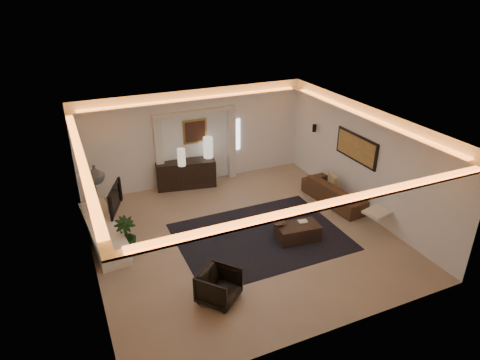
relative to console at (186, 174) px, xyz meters
name	(u,v)px	position (x,y,z in m)	size (l,w,h in m)	color
floor	(242,236)	(0.42, -3.25, -0.40)	(7.00, 7.00, 0.00)	tan
ceiling	(243,124)	(0.42, -3.25, 2.50)	(7.00, 7.00, 0.00)	white
wall_back	(195,137)	(0.42, 0.25, 1.05)	(7.00, 7.00, 0.00)	white
wall_front	(329,268)	(0.42, -6.75, 1.05)	(7.00, 7.00, 0.00)	white
wall_left	(86,214)	(-3.08, -3.25, 1.05)	(7.00, 7.00, 0.00)	white
wall_right	(363,160)	(3.92, -3.25, 1.05)	(7.00, 7.00, 0.00)	white
cove_soffit	(243,137)	(0.42, -3.25, 2.22)	(7.00, 7.00, 0.04)	silver
daylight_slit	(236,135)	(1.77, 0.23, 0.95)	(0.25, 0.03, 1.00)	white
area_rug	(260,237)	(0.82, -3.45, -0.39)	(4.00, 3.00, 0.01)	black
pilaster_left	(159,155)	(-0.73, 0.15, 0.70)	(0.22, 0.20, 2.20)	silver
pilaster_right	(231,144)	(1.57, 0.15, 0.70)	(0.22, 0.20, 2.20)	silver
alcove_header	(195,112)	(0.42, 0.15, 1.85)	(2.52, 0.20, 0.12)	silver
painting_frame	(195,131)	(0.42, 0.22, 1.25)	(0.74, 0.04, 0.74)	tan
painting_canvas	(195,132)	(0.42, 0.19, 1.25)	(0.62, 0.02, 0.62)	#4C2D1E
art_panel_frame	(356,148)	(3.89, -2.95, 1.30)	(0.04, 1.64, 0.74)	black
art_panel_gold	(356,148)	(3.86, -2.95, 1.30)	(0.02, 1.50, 0.62)	tan
wall_sconce	(314,128)	(3.80, -1.05, 1.28)	(0.12, 0.12, 0.22)	black
wall_niche	(81,178)	(-3.02, -1.85, 1.25)	(0.10, 0.55, 0.04)	silver
console	(186,174)	(0.00, 0.00, 0.00)	(1.77, 0.55, 0.88)	black
lamp_left	(181,158)	(-0.19, -0.28, 0.69)	(0.23, 0.23, 0.52)	beige
lamp_right	(208,150)	(0.74, 0.00, 0.69)	(0.29, 0.29, 0.64)	beige
media_ledge	(104,232)	(-2.73, -2.03, -0.18)	(0.66, 2.65, 0.50)	white
tv	(111,199)	(-2.40, -1.46, 0.38)	(0.15, 1.15, 0.66)	black
figurine	(94,194)	(-2.73, -0.71, 0.24)	(0.15, 0.15, 0.41)	black
ginger_jar	(95,174)	(-2.73, -2.30, 1.48)	(0.41, 0.41, 0.42)	slate
plant	(125,236)	(-2.31, -2.75, 0.04)	(0.50, 0.50, 0.89)	black
sofa	(336,192)	(3.57, -2.69, -0.09)	(0.83, 2.11, 0.62)	#512919
throw_blanket	(377,212)	(3.57, -4.38, 0.15)	(0.60, 0.49, 0.07)	#F8F0C8
throw_pillow	(333,182)	(3.57, -2.50, 0.15)	(0.13, 0.43, 0.43)	tan
coffee_table	(298,232)	(1.60, -3.91, -0.20)	(1.03, 0.56, 0.38)	black
bowl	(279,223)	(1.19, -3.69, 0.05)	(0.29, 0.29, 0.07)	#493528
magazine	(303,221)	(1.78, -3.82, 0.02)	(0.22, 0.16, 0.03)	white
armchair	(219,286)	(-0.95, -5.16, -0.06)	(0.72, 0.74, 0.68)	black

